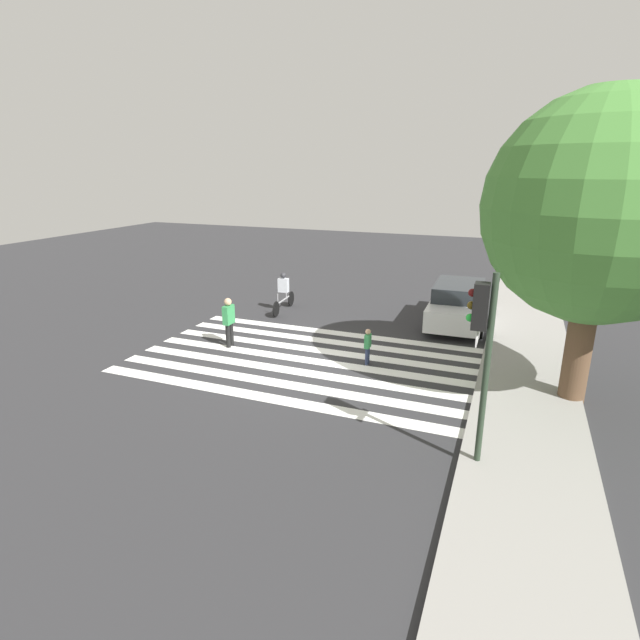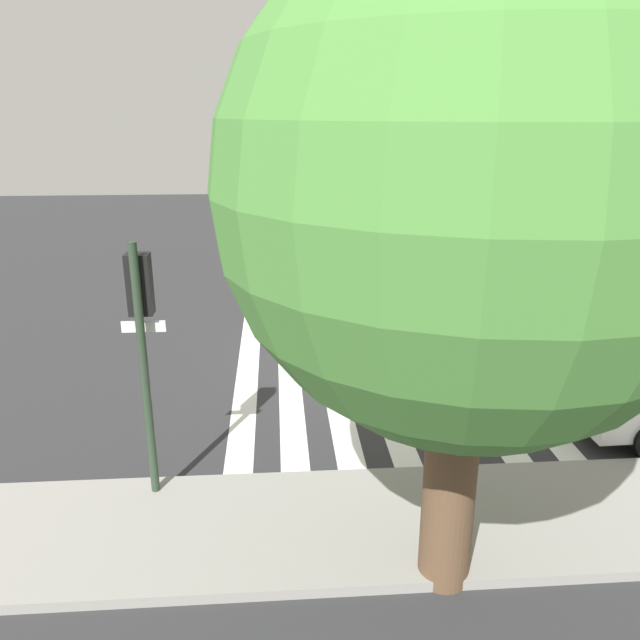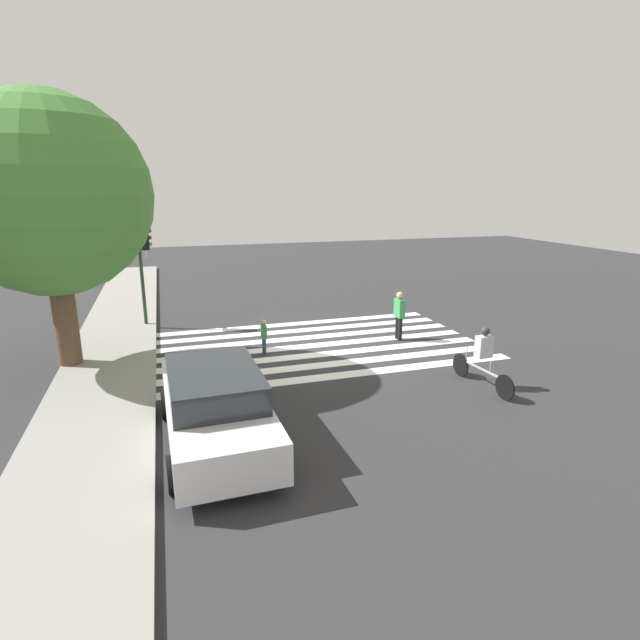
# 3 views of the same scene
# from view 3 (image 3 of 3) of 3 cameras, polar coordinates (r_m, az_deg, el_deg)

# --- Properties ---
(ground_plane) EXTENTS (60.00, 60.00, 0.00)m
(ground_plane) POSITION_cam_3_polar(r_m,az_deg,el_deg) (16.00, -0.03, -2.87)
(ground_plane) COLOR #2D2D30
(sidewalk_curb) EXTENTS (36.00, 2.50, 0.14)m
(sidewalk_curb) POSITION_cam_3_polar(r_m,az_deg,el_deg) (15.40, -22.88, -4.54)
(sidewalk_curb) COLOR gray
(sidewalk_curb) RESTS_ON ground_plane
(crosswalk_stripes) EXTENTS (5.91, 10.00, 0.01)m
(crosswalk_stripes) POSITION_cam_3_polar(r_m,az_deg,el_deg) (16.00, -0.03, -2.86)
(crosswalk_stripes) COLOR white
(crosswalk_stripes) RESTS_ON ground_plane
(traffic_light) EXTENTS (0.60, 0.50, 3.83)m
(traffic_light) POSITION_cam_3_polar(r_m,az_deg,el_deg) (18.56, -19.48, 7.23)
(traffic_light) COLOR #283828
(traffic_light) RESTS_ON ground_plane
(street_tree) EXTENTS (5.17, 5.17, 7.27)m
(street_tree) POSITION_cam_3_polar(r_m,az_deg,el_deg) (14.88, -28.58, 12.30)
(street_tree) COLOR brown
(street_tree) RESTS_ON ground_plane
(pedestrian_adult_tall_backpack) EXTENTS (0.45, 0.24, 1.61)m
(pedestrian_adult_tall_backpack) POSITION_cam_3_polar(r_m,az_deg,el_deg) (16.55, 9.06, 0.82)
(pedestrian_adult_tall_backpack) COLOR black
(pedestrian_adult_tall_backpack) RESTS_ON ground_plane
(pedestrian_adult_blue_shirt) EXTENTS (0.30, 0.16, 1.09)m
(pedestrian_adult_blue_shirt) POSITION_cam_3_polar(r_m,az_deg,el_deg) (15.03, -6.44, -1.70)
(pedestrian_adult_blue_shirt) COLOR navy
(pedestrian_adult_blue_shirt) RESTS_ON ground_plane
(cyclist_far_lane) EXTENTS (2.28, 0.42, 1.58)m
(cyclist_far_lane) POSITION_cam_3_polar(r_m,az_deg,el_deg) (13.07, 18.15, -3.79)
(cyclist_far_lane) COLOR black
(cyclist_far_lane) RESTS_ON ground_plane
(car_parked_dark_suv) EXTENTS (4.68, 2.07, 1.53)m
(car_parked_dark_suv) POSITION_cam_3_polar(r_m,az_deg,el_deg) (10.02, -11.87, -9.57)
(car_parked_dark_suv) COLOR silver
(car_parked_dark_suv) RESTS_ON ground_plane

